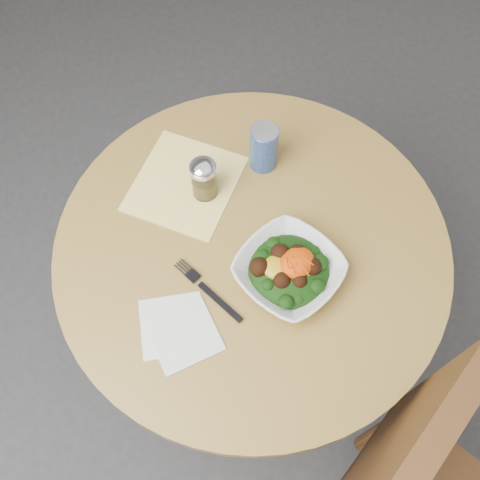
{
  "coord_description": "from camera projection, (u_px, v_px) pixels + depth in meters",
  "views": [
    {
      "loc": [
        -0.36,
        -0.42,
        1.83
      ],
      "look_at": [
        -0.04,
        -0.0,
        0.81
      ],
      "focal_mm": 40.0,
      "sensor_mm": 36.0,
      "label": 1
    }
  ],
  "objects": [
    {
      "name": "cloth_napkin",
      "position": [
        185.0,
        183.0,
        1.28
      ],
      "size": [
        0.34,
        0.33,
        0.0
      ],
      "primitive_type": "cube",
      "rotation": [
        0.0,
        0.0,
        0.54
      ],
      "color": "yellow",
      "rests_on": "table"
    },
    {
      "name": "ground",
      "position": [
        248.0,
        340.0,
        1.88
      ],
      "size": [
        6.0,
        6.0,
        0.0
      ],
      "primitive_type": "plane",
      "color": "#313133",
      "rests_on": "ground"
    },
    {
      "name": "spice_shaker",
      "position": [
        204.0,
        179.0,
        1.22
      ],
      "size": [
        0.06,
        0.06,
        0.11
      ],
      "color": "silver",
      "rests_on": "table"
    },
    {
      "name": "paper_napkins",
      "position": [
        178.0,
        330.0,
        1.11
      ],
      "size": [
        0.18,
        0.2,
        0.0
      ],
      "color": "white",
      "rests_on": "table"
    },
    {
      "name": "salad_bowl",
      "position": [
        289.0,
        270.0,
        1.15
      ],
      "size": [
        0.25,
        0.25,
        0.08
      ],
      "color": "silver",
      "rests_on": "table"
    },
    {
      "name": "table",
      "position": [
        251.0,
        278.0,
        1.38
      ],
      "size": [
        0.9,
        0.9,
        0.75
      ],
      "color": "black",
      "rests_on": "ground"
    },
    {
      "name": "beverage_can",
      "position": [
        264.0,
        148.0,
        1.26
      ],
      "size": [
        0.07,
        0.07,
        0.13
      ],
      "color": "navy",
      "rests_on": "table"
    },
    {
      "name": "fork",
      "position": [
        206.0,
        289.0,
        1.15
      ],
      "size": [
        0.05,
        0.2,
        0.0
      ],
      "color": "black",
      "rests_on": "table"
    }
  ]
}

